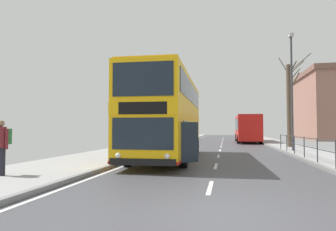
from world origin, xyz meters
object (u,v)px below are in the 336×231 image
object	(u,v)px
double_decker_bus_main	(168,117)
background_bus_far_lane	(247,128)
street_lamp_far_side	(292,83)
bare_tree_far_00	(289,103)
pedestrian_with_backpack	(1,143)

from	to	relation	value
double_decker_bus_main	background_bus_far_lane	xyz separation A→B (m)	(5.55, 20.68, -0.56)
double_decker_bus_main	background_bus_far_lane	world-z (taller)	double_decker_bus_main
background_bus_far_lane	street_lamp_far_side	xyz separation A→B (m)	(2.03, -14.68, 3.09)
double_decker_bus_main	bare_tree_far_00	size ratio (longest dim) A/B	1.46
double_decker_bus_main	bare_tree_far_00	distance (m)	13.25
bare_tree_far_00	background_bus_far_lane	bearing A→B (deg)	104.49
pedestrian_with_backpack	background_bus_far_lane	bearing A→B (deg)	71.13
pedestrian_with_backpack	street_lamp_far_side	xyz separation A→B (m)	(11.63, 13.40, 3.62)
double_decker_bus_main	street_lamp_far_side	size ratio (longest dim) A/B	1.39
pedestrian_with_backpack	bare_tree_far_00	distance (m)	21.68
pedestrian_with_backpack	street_lamp_far_side	bearing A→B (deg)	49.05
double_decker_bus_main	street_lamp_far_side	xyz separation A→B (m)	(7.58, 6.00, 2.54)
street_lamp_far_side	bare_tree_far_00	distance (m)	4.44
double_decker_bus_main	bare_tree_far_00	bearing A→B (deg)	51.23
pedestrian_with_backpack	street_lamp_far_side	distance (m)	18.11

